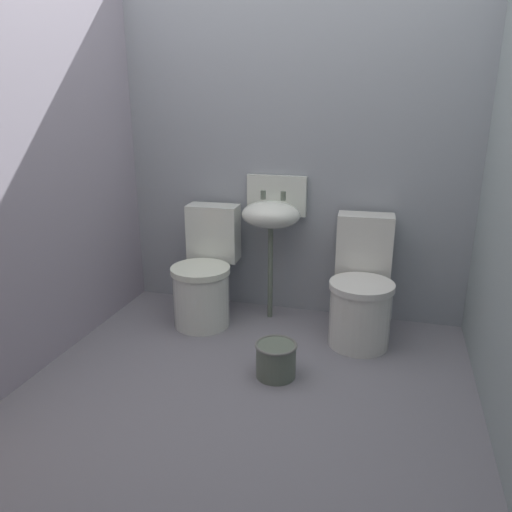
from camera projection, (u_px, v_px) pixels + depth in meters
ground_plane at (240, 409)px, 2.58m from camera, size 2.81×2.89×0.08m
wall_back at (295, 149)px, 3.39m from camera, size 2.81×0.10×2.32m
wall_left at (18, 165)px, 2.62m from camera, size 0.10×2.69×2.32m
toilet_left at (205, 276)px, 3.42m from camera, size 0.42×0.60×0.78m
toilet_right at (361, 292)px, 3.14m from camera, size 0.42×0.61×0.78m
sink at (272, 213)px, 3.35m from camera, size 0.42×0.35×0.99m
bucket at (276, 359)px, 2.77m from camera, size 0.24×0.24×0.20m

